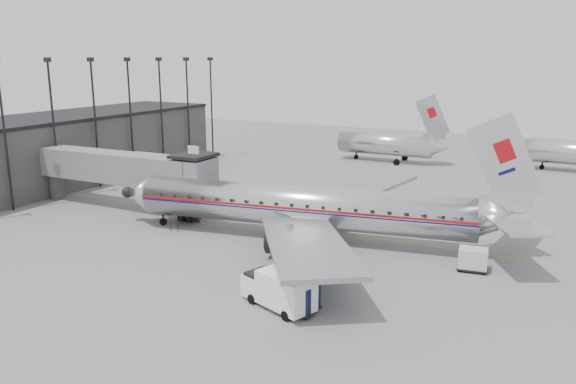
{
  "coord_description": "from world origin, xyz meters",
  "views": [
    {
      "loc": [
        22.7,
        -38.67,
        15.26
      ],
      "look_at": [
        0.02,
        5.98,
        3.2
      ],
      "focal_mm": 35.0,
      "sensor_mm": 36.0,
      "label": 1
    }
  ],
  "objects_px": {
    "baggage_cart_white": "(473,259)",
    "service_van": "(279,288)",
    "ramp_worker": "(171,210)",
    "airliner": "(310,207)",
    "baggage_cart_navy": "(298,296)"
  },
  "relations": [
    {
      "from": "baggage_cart_white",
      "to": "ramp_worker",
      "type": "xyz_separation_m",
      "value": [
        -28.46,
        1.0,
        -0.11
      ]
    },
    {
      "from": "airliner",
      "to": "baggage_cart_white",
      "type": "bearing_deg",
      "value": -14.15
    },
    {
      "from": "baggage_cart_white",
      "to": "ramp_worker",
      "type": "height_order",
      "value": "baggage_cart_white"
    },
    {
      "from": "airliner",
      "to": "ramp_worker",
      "type": "xyz_separation_m",
      "value": [
        -14.8,
        -0.12,
        -2.09
      ]
    },
    {
      "from": "airliner",
      "to": "baggage_cart_white",
      "type": "height_order",
      "value": "airliner"
    },
    {
      "from": "airliner",
      "to": "baggage_cart_white",
      "type": "xyz_separation_m",
      "value": [
        13.67,
        -1.12,
        -1.98
      ]
    },
    {
      "from": "airliner",
      "to": "ramp_worker",
      "type": "bearing_deg",
      "value": 170.99
    },
    {
      "from": "airliner",
      "to": "baggage_cart_navy",
      "type": "relative_size",
      "value": 14.28
    },
    {
      "from": "service_van",
      "to": "baggage_cart_white",
      "type": "bearing_deg",
      "value": 71.41
    },
    {
      "from": "service_van",
      "to": "ramp_worker",
      "type": "height_order",
      "value": "service_van"
    },
    {
      "from": "baggage_cart_white",
      "to": "service_van",
      "type": "bearing_deg",
      "value": -136.36
    },
    {
      "from": "service_van",
      "to": "baggage_cart_white",
      "type": "height_order",
      "value": "service_van"
    },
    {
      "from": "baggage_cart_navy",
      "to": "ramp_worker",
      "type": "relative_size",
      "value": 1.62
    },
    {
      "from": "airliner",
      "to": "baggage_cart_navy",
      "type": "height_order",
      "value": "airliner"
    },
    {
      "from": "service_van",
      "to": "baggage_cart_navy",
      "type": "relative_size",
      "value": 2.18
    }
  ]
}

